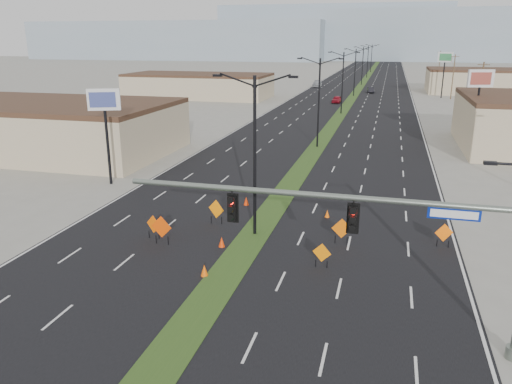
% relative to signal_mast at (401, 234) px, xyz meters
% --- Properties ---
extents(ground, '(600.00, 600.00, 0.00)m').
position_rel_signal_mast_xyz_m(ground, '(-8.56, -2.00, -4.79)').
color(ground, gray).
rests_on(ground, ground).
extents(road_surface, '(25.00, 400.00, 0.02)m').
position_rel_signal_mast_xyz_m(road_surface, '(-8.56, 98.00, -4.79)').
color(road_surface, black).
rests_on(road_surface, ground).
extents(median_strip, '(2.00, 400.00, 0.04)m').
position_rel_signal_mast_xyz_m(median_strip, '(-8.56, 98.00, -4.79)').
color(median_strip, '#2D4D1B').
rests_on(median_strip, ground).
extents(building_sw_far, '(30.00, 14.00, 4.50)m').
position_rel_signal_mast_xyz_m(building_sw_far, '(-40.56, 83.00, -2.54)').
color(building_sw_far, tan).
rests_on(building_sw_far, ground).
extents(mesa_west, '(180.00, 50.00, 22.00)m').
position_rel_signal_mast_xyz_m(mesa_west, '(-128.56, 278.00, 6.21)').
color(mesa_west, '#879AA7').
rests_on(mesa_west, ground).
extents(mesa_center, '(220.00, 50.00, 28.00)m').
position_rel_signal_mast_xyz_m(mesa_center, '(31.44, 298.00, 9.21)').
color(mesa_center, '#879AA7').
rests_on(mesa_center, ground).
extents(mesa_backdrop, '(140.00, 50.00, 32.00)m').
position_rel_signal_mast_xyz_m(mesa_backdrop, '(-38.56, 318.00, 11.21)').
color(mesa_backdrop, '#879AA7').
rests_on(mesa_backdrop, ground).
extents(signal_mast, '(16.30, 0.60, 8.00)m').
position_rel_signal_mast_xyz_m(signal_mast, '(0.00, 0.00, 0.00)').
color(signal_mast, slate).
rests_on(signal_mast, ground).
extents(streetlight_0, '(5.15, 0.24, 10.02)m').
position_rel_signal_mast_xyz_m(streetlight_0, '(-8.56, 10.00, 0.63)').
color(streetlight_0, black).
rests_on(streetlight_0, ground).
extents(streetlight_1, '(5.15, 0.24, 10.02)m').
position_rel_signal_mast_xyz_m(streetlight_1, '(-8.56, 38.00, 0.63)').
color(streetlight_1, black).
rests_on(streetlight_1, ground).
extents(streetlight_2, '(5.15, 0.24, 10.02)m').
position_rel_signal_mast_xyz_m(streetlight_2, '(-8.56, 66.00, 0.63)').
color(streetlight_2, black).
rests_on(streetlight_2, ground).
extents(streetlight_3, '(5.15, 0.24, 10.02)m').
position_rel_signal_mast_xyz_m(streetlight_3, '(-8.56, 94.00, 0.63)').
color(streetlight_3, black).
rests_on(streetlight_3, ground).
extents(streetlight_4, '(5.15, 0.24, 10.02)m').
position_rel_signal_mast_xyz_m(streetlight_4, '(-8.56, 122.00, 0.63)').
color(streetlight_4, black).
rests_on(streetlight_4, ground).
extents(streetlight_5, '(5.15, 0.24, 10.02)m').
position_rel_signal_mast_xyz_m(streetlight_5, '(-8.56, 150.00, 0.63)').
color(streetlight_5, black).
rests_on(streetlight_5, ground).
extents(streetlight_6, '(5.15, 0.24, 10.02)m').
position_rel_signal_mast_xyz_m(streetlight_6, '(-8.56, 178.00, 0.63)').
color(streetlight_6, black).
rests_on(streetlight_6, ground).
extents(utility_pole_1, '(1.60, 0.20, 9.00)m').
position_rel_signal_mast_xyz_m(utility_pole_1, '(11.44, 58.00, -0.12)').
color(utility_pole_1, '#4C3823').
rests_on(utility_pole_1, ground).
extents(utility_pole_2, '(1.60, 0.20, 9.00)m').
position_rel_signal_mast_xyz_m(utility_pole_2, '(11.44, 93.00, -0.12)').
color(utility_pole_2, '#4C3823').
rests_on(utility_pole_2, ground).
extents(utility_pole_3, '(1.60, 0.20, 9.00)m').
position_rel_signal_mast_xyz_m(utility_pole_3, '(11.44, 128.00, -0.12)').
color(utility_pole_3, '#4C3823').
rests_on(utility_pole_3, ground).
extents(car_left, '(1.83, 4.06, 1.36)m').
position_rel_signal_mast_xyz_m(car_left, '(-10.80, 80.53, -4.11)').
color(car_left, maroon).
rests_on(car_left, ground).
extents(car_mid, '(1.83, 4.01, 1.27)m').
position_rel_signal_mast_xyz_m(car_mid, '(-5.25, 101.73, -4.15)').
color(car_mid, black).
rests_on(car_mid, ground).
extents(car_far, '(2.60, 5.66, 1.60)m').
position_rel_signal_mast_xyz_m(car_far, '(-19.47, 113.82, -3.99)').
color(car_far, '#A0A3A9').
rests_on(car_far, ground).
extents(construction_sign_0, '(1.09, 0.47, 1.54)m').
position_rel_signal_mast_xyz_m(construction_sign_0, '(-14.49, 7.65, -3.89)').
color(construction_sign_0, '#DB5404').
rests_on(construction_sign_0, ground).
extents(construction_sign_1, '(1.37, 0.14, 1.82)m').
position_rel_signal_mast_xyz_m(construction_sign_1, '(-13.61, 6.95, -3.71)').
color(construction_sign_1, '#DB4004').
rests_on(construction_sign_1, ground).
extents(construction_sign_2, '(1.22, 0.50, 1.72)m').
position_rel_signal_mast_xyz_m(construction_sign_2, '(-11.55, 11.12, -3.78)').
color(construction_sign_2, orange).
rests_on(construction_sign_2, ground).
extents(construction_sign_3, '(1.05, 0.28, 1.42)m').
position_rel_signal_mast_xyz_m(construction_sign_3, '(-3.75, 6.20, -3.96)').
color(construction_sign_3, orange).
rests_on(construction_sign_3, ground).
extents(construction_sign_4, '(1.23, 0.24, 1.66)m').
position_rel_signal_mast_xyz_m(construction_sign_4, '(-3.03, 9.78, -3.82)').
color(construction_sign_4, '#DE5C04').
rests_on(construction_sign_4, ground).
extents(construction_sign_5, '(1.08, 0.40, 1.50)m').
position_rel_signal_mast_xyz_m(construction_sign_5, '(2.94, 10.89, -3.91)').
color(construction_sign_5, '#FF6305').
rests_on(construction_sign_5, ground).
extents(cone_0, '(0.48, 0.48, 0.66)m').
position_rel_signal_mast_xyz_m(cone_0, '(-9.60, 3.58, -4.46)').
color(cone_0, '#FA5B05').
rests_on(cone_0, ground).
extents(cone_1, '(0.42, 0.42, 0.64)m').
position_rel_signal_mast_xyz_m(cone_1, '(-9.95, 7.49, -4.47)').
color(cone_1, '#F03705').
rests_on(cone_1, ground).
extents(cone_2, '(0.39, 0.39, 0.57)m').
position_rel_signal_mast_xyz_m(cone_2, '(-4.44, 14.33, -4.51)').
color(cone_2, '#FF5E05').
rests_on(cone_2, ground).
extents(cone_3, '(0.51, 0.51, 0.65)m').
position_rel_signal_mast_xyz_m(cone_3, '(-10.70, 15.48, -4.47)').
color(cone_3, red).
rests_on(cone_3, ground).
extents(pole_sign_west, '(2.57, 1.38, 8.13)m').
position_rel_signal_mast_xyz_m(pole_sign_west, '(-23.64, 18.06, 1.76)').
color(pole_sign_west, black).
rests_on(pole_sign_west, ground).
extents(pole_sign_east_near, '(2.85, 1.18, 8.82)m').
position_rel_signal_mast_xyz_m(pole_sign_east_near, '(8.75, 41.93, 2.36)').
color(pole_sign_east_near, black).
rests_on(pole_sign_east_near, ground).
extents(pole_sign_east_far, '(2.97, 1.51, 9.42)m').
position_rel_signal_mast_xyz_m(pole_sign_east_far, '(9.74, 94.90, 2.89)').
color(pole_sign_east_far, black).
rests_on(pole_sign_east_far, ground).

